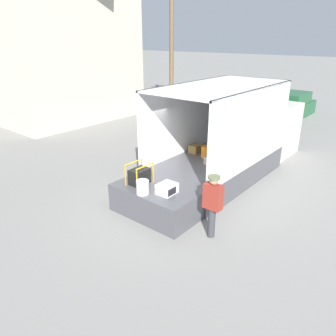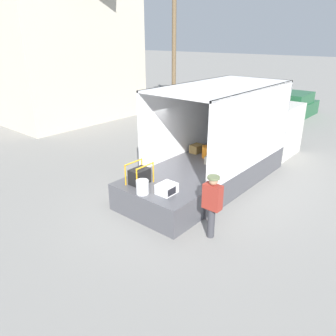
# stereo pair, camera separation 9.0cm
# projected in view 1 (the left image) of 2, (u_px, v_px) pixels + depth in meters

# --- Properties ---
(ground_plane) EXTENTS (160.00, 160.00, 0.00)m
(ground_plane) POSITION_uv_depth(u_px,v_px,m) (170.00, 205.00, 9.52)
(ground_plane) COLOR gray
(box_truck) EXTENTS (7.26, 2.47, 3.17)m
(box_truck) POSITION_uv_depth(u_px,v_px,m) (242.00, 142.00, 12.19)
(box_truck) COLOR silver
(box_truck) RESTS_ON ground
(tailgate_deck) EXTENTS (1.28, 2.35, 0.78)m
(tailgate_deck) POSITION_uv_depth(u_px,v_px,m) (155.00, 201.00, 8.92)
(tailgate_deck) COLOR #4C4C51
(tailgate_deck) RESTS_ON ground
(microwave) EXTENTS (0.49, 0.42, 0.27)m
(microwave) POSITION_uv_depth(u_px,v_px,m) (167.00, 189.00, 8.45)
(microwave) COLOR white
(microwave) RESTS_ON tailgate_deck
(portable_generator) EXTENTS (0.68, 0.47, 0.59)m
(portable_generator) POSITION_uv_depth(u_px,v_px,m) (140.00, 176.00, 8.99)
(portable_generator) COLOR black
(portable_generator) RESTS_ON tailgate_deck
(orange_bucket) EXTENTS (0.33, 0.33, 0.37)m
(orange_bucket) POSITION_uv_depth(u_px,v_px,m) (143.00, 187.00, 8.41)
(orange_bucket) COLOR silver
(orange_bucket) RESTS_ON tailgate_deck
(worker_person) EXTENTS (0.29, 0.44, 1.61)m
(worker_person) POSITION_uv_depth(u_px,v_px,m) (213.00, 201.00, 7.70)
(worker_person) COLOR #38383D
(worker_person) RESTS_ON ground
(pickup_truck_green) EXTENTS (5.41, 1.84, 1.45)m
(pickup_truck_green) POSITION_uv_depth(u_px,v_px,m) (286.00, 108.00, 19.42)
(pickup_truck_green) COLOR #1E5633
(pickup_truck_green) RESTS_ON ground
(house_backdrop) EXTENTS (7.96, 7.56, 9.99)m
(house_backdrop) POSITION_uv_depth(u_px,v_px,m) (50.00, 26.00, 18.53)
(house_backdrop) COLOR beige
(house_backdrop) RESTS_ON ground
(utility_pole) EXTENTS (1.80, 0.28, 7.98)m
(utility_pole) POSITION_uv_depth(u_px,v_px,m) (172.00, 43.00, 20.96)
(utility_pole) COLOR brown
(utility_pole) RESTS_ON ground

